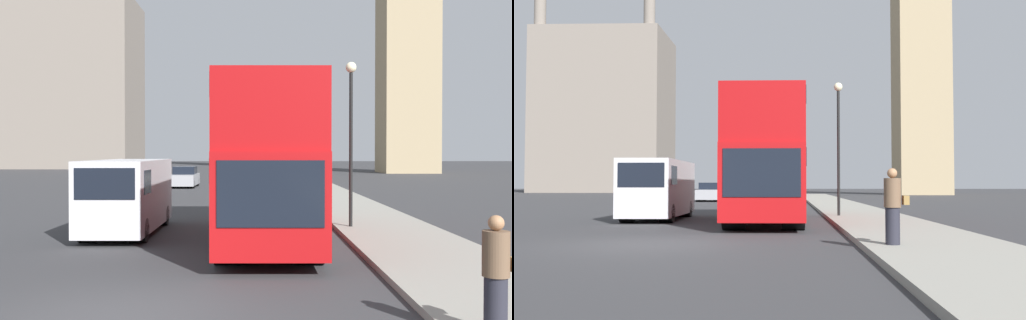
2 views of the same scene
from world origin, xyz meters
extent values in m
plane|color=#333335|center=(0.00, 0.00, 0.00)|extent=(300.00, 300.00, 0.00)
cube|color=slate|center=(-27.97, 83.92, 13.65)|extent=(21.25, 15.45, 27.29)
cube|color=#A80F11|center=(2.62, 7.79, 1.50)|extent=(2.59, 10.11, 2.36)
cube|color=#A80F11|center=(2.62, 7.79, 3.59)|extent=(2.59, 9.91, 1.82)
cube|color=black|center=(2.62, 7.79, 2.26)|extent=(2.63, 9.71, 0.55)
cube|color=black|center=(2.62, 7.79, 4.13)|extent=(2.63, 9.51, 0.55)
cube|color=black|center=(2.62, 2.72, 1.78)|extent=(2.28, 0.03, 1.42)
cylinder|color=black|center=(1.69, 4.25, 0.58)|extent=(0.72, 1.16, 1.16)
cylinder|color=black|center=(3.56, 4.25, 0.58)|extent=(0.72, 1.16, 1.16)
cylinder|color=black|center=(1.69, 11.33, 0.58)|extent=(0.72, 1.16, 1.16)
cylinder|color=black|center=(3.56, 11.33, 0.58)|extent=(0.72, 1.16, 1.16)
cube|color=silver|center=(-1.88, 9.44, 1.30)|extent=(1.99, 5.79, 2.20)
cube|color=black|center=(-1.88, 6.53, 1.78)|extent=(1.69, 0.02, 0.88)
cube|color=black|center=(-1.88, 7.56, 1.78)|extent=(2.02, 1.04, 0.70)
cylinder|color=black|center=(-2.63, 7.47, 0.36)|extent=(0.50, 0.72, 0.72)
cylinder|color=black|center=(-1.14, 7.47, 0.36)|extent=(0.50, 0.72, 0.72)
cylinder|color=black|center=(-2.63, 11.41, 0.36)|extent=(0.50, 0.72, 0.72)
cylinder|color=black|center=(-1.14, 11.41, 0.36)|extent=(0.50, 0.72, 0.72)
cylinder|color=#23232D|center=(5.63, -1.39, 0.55)|extent=(0.31, 0.31, 0.80)
cylinder|color=brown|center=(5.63, -1.39, 1.26)|extent=(0.37, 0.37, 0.63)
sphere|color=#9E704C|center=(5.63, -1.39, 1.69)|extent=(0.22, 0.22, 0.22)
cylinder|color=black|center=(5.51, 9.95, 2.74)|extent=(0.12, 0.12, 5.18)
sphere|color=beige|center=(5.51, 9.95, 5.51)|extent=(0.36, 0.36, 0.36)
cube|color=#99999E|center=(-3.04, 33.63, 0.58)|extent=(1.79, 4.58, 0.80)
cube|color=black|center=(-3.04, 33.74, 1.26)|extent=(1.61, 2.20, 0.57)
cylinder|color=black|center=(-3.74, 32.16, 0.35)|extent=(0.39, 0.70, 0.70)
cylinder|color=black|center=(-2.34, 32.16, 0.35)|extent=(0.39, 0.70, 0.70)
cylinder|color=black|center=(-3.74, 35.09, 0.35)|extent=(0.39, 0.70, 0.70)
cylinder|color=black|center=(-2.34, 35.09, 0.35)|extent=(0.39, 0.70, 0.70)
camera|label=1|loc=(2.32, -9.23, 2.67)|focal=40.00mm
camera|label=2|loc=(3.34, -13.79, 1.46)|focal=40.00mm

